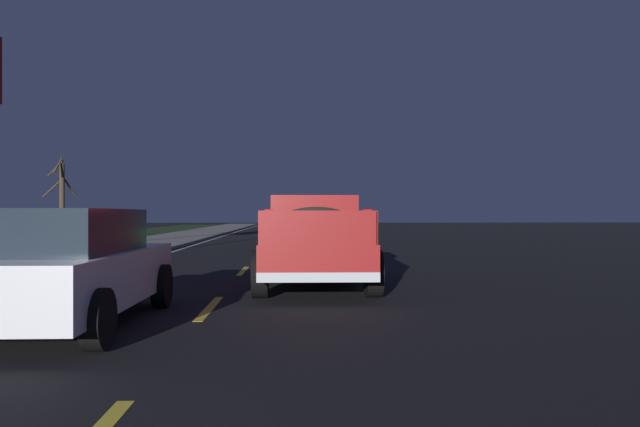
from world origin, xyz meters
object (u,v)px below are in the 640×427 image
sedan_white (65,267)px  bare_tree_far (61,198)px  sedan_silver (298,224)px  sedan_green (305,231)px  pickup_truck (315,238)px

sedan_white → bare_tree_far: bare_tree_far is taller
sedan_silver → sedan_green: bearing=-179.3°
sedan_white → bare_tree_far: (25.73, 9.95, 1.55)m
pickup_truck → sedan_green: (11.67, -0.01, -0.20)m
pickup_truck → sedan_green: size_ratio=1.22×
sedan_white → bare_tree_far: bearing=21.1°
pickup_truck → sedan_white: 5.59m
bare_tree_far → sedan_green: bearing=-125.7°
sedan_green → pickup_truck: bearing=179.9°
sedan_white → bare_tree_far: 27.63m
sedan_green → sedan_silver: size_ratio=1.01×
pickup_truck → bare_tree_far: (21.31, 13.38, 1.36)m
sedan_green → sedan_white: (-16.09, 3.44, 0.00)m
sedan_white → bare_tree_far: size_ratio=0.95×
sedan_white → sedan_silver: size_ratio=1.00×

